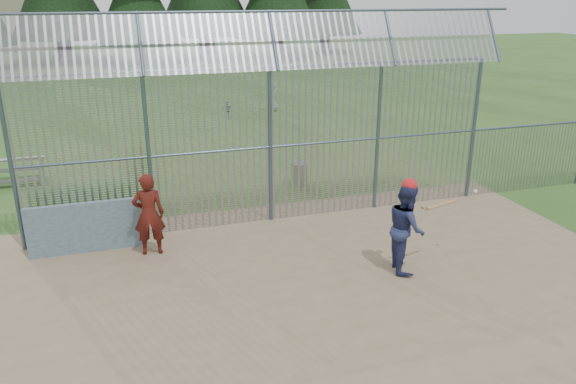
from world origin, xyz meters
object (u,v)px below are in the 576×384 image
object	(u,v)px
dugout_wall	(84,228)
batter	(406,228)
onlooker	(149,214)
trash_can	(299,174)

from	to	relation	value
dugout_wall	batter	size ratio (longest dim) A/B	1.29
dugout_wall	batter	distance (m)	7.23
onlooker	trash_can	size ratio (longest dim) A/B	2.34
trash_can	onlooker	bearing A→B (deg)	-143.39
trash_can	batter	bearing A→B (deg)	-86.38
dugout_wall	onlooker	world-z (taller)	onlooker
batter	trash_can	world-z (taller)	batter
batter	onlooker	world-z (taller)	batter
dugout_wall	trash_can	world-z (taller)	dugout_wall
dugout_wall	trash_can	xyz separation A→B (m)	(6.20, 3.03, -0.24)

